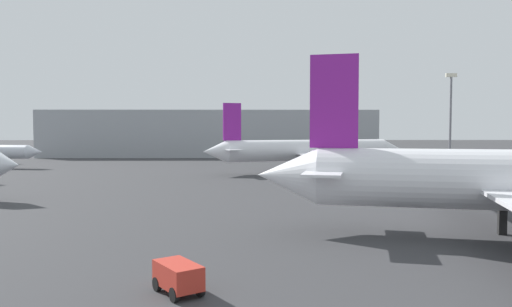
# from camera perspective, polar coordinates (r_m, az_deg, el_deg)

# --- Properties ---
(airplane_distant) EXTENTS (33.81, 22.45, 10.84)m
(airplane_distant) POSITION_cam_1_polar(r_m,az_deg,el_deg) (78.30, 6.02, 0.39)
(airplane_distant) COLOR white
(airplane_distant) RESTS_ON ground_plane
(baggage_cart) EXTENTS (2.43, 2.72, 1.30)m
(baggage_cart) POSITION_cam_1_polar(r_m,az_deg,el_deg) (21.50, -9.06, -13.90)
(baggage_cart) COLOR red
(baggage_cart) RESTS_ON ground_plane
(light_mast_right) EXTENTS (2.40, 0.50, 19.17)m
(light_mast_right) POSITION_cam_1_polar(r_m,az_deg,el_deg) (116.30, 21.72, 4.58)
(light_mast_right) COLOR slate
(light_mast_right) RESTS_ON ground_plane
(terminal_building) EXTENTS (82.58, 24.43, 11.56)m
(terminal_building) POSITION_cam_1_polar(r_m,az_deg,el_deg) (129.69, -5.25, 2.34)
(terminal_building) COLOR #999EA3
(terminal_building) RESTS_ON ground_plane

